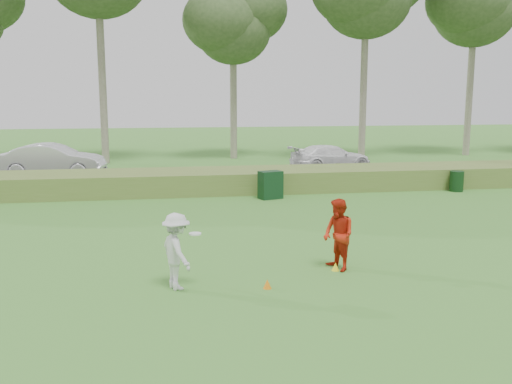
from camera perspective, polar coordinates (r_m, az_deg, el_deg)
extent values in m
plane|color=#347727|center=(13.28, 2.91, -8.45)|extent=(120.00, 120.00, 0.00)
cube|color=#526F2C|center=(24.74, -3.09, 1.16)|extent=(80.00, 3.00, 0.90)
cube|color=#2D2D2D|center=(29.73, -4.19, 1.78)|extent=(80.00, 6.00, 0.06)
cylinder|color=gray|center=(35.64, -15.32, 15.24)|extent=(0.44, 0.44, 15.50)
cylinder|color=gray|center=(37.15, -2.29, 12.24)|extent=(0.44, 0.44, 11.50)
ellipsoid|color=#364C26|center=(37.38, -2.32, 16.65)|extent=(6.24, 6.24, 5.28)
cylinder|color=gray|center=(37.18, 10.82, 14.01)|extent=(0.44, 0.44, 14.00)
cylinder|color=gray|center=(41.73, 20.78, 12.73)|extent=(0.44, 0.44, 13.50)
ellipsoid|color=#364C26|center=(42.08, 21.07, 17.31)|extent=(7.02, 7.02, 5.94)
imported|color=silver|center=(12.36, -7.95, -5.90)|extent=(0.97, 1.23, 1.66)
cylinder|color=white|center=(12.28, -6.12, -4.17)|extent=(0.27, 0.27, 0.03)
imported|color=red|center=(13.67, 8.24, -4.26)|extent=(0.87, 0.99, 1.72)
cone|color=orange|center=(12.47, 1.13, -9.18)|extent=(0.18, 0.18, 0.20)
cone|color=yellow|center=(13.79, 7.95, -7.40)|extent=(0.18, 0.18, 0.20)
cube|color=black|center=(22.81, 1.46, 0.71)|extent=(1.02, 0.80, 1.11)
cylinder|color=black|center=(26.04, 19.42, 1.02)|extent=(0.74, 0.74, 0.88)
imported|color=silver|center=(30.15, -19.65, 3.00)|extent=(5.20, 2.35, 1.66)
imported|color=white|center=(31.67, 7.49, 3.48)|extent=(4.84, 2.71, 1.33)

